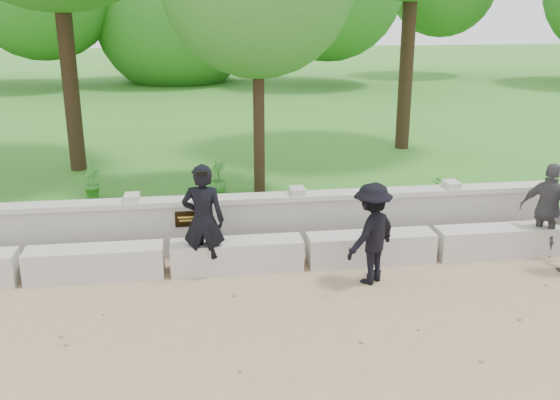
# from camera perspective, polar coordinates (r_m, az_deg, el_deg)

# --- Properties ---
(ground) EXTENTS (80.00, 80.00, 0.00)m
(ground) POSITION_cam_1_polar(r_m,az_deg,el_deg) (7.48, -10.64, -12.55)
(ground) COLOR tan
(ground) RESTS_ON ground
(lawn) EXTENTS (40.00, 22.00, 0.25)m
(lawn) POSITION_cam_1_polar(r_m,az_deg,el_deg) (20.79, -9.24, 7.42)
(lawn) COLOR #37741E
(lawn) RESTS_ON ground
(concrete_bench) EXTENTS (11.90, 0.45, 0.45)m
(concrete_bench) POSITION_cam_1_polar(r_m,az_deg,el_deg) (9.08, -10.28, -5.32)
(concrete_bench) COLOR beige
(concrete_bench) RESTS_ON ground
(parapet_wall) EXTENTS (12.50, 0.35, 0.90)m
(parapet_wall) POSITION_cam_1_polar(r_m,az_deg,el_deg) (9.65, -10.23, -2.40)
(parapet_wall) COLOR #B3B0A9
(parapet_wall) RESTS_ON ground
(man_main) EXTENTS (0.66, 0.60, 1.63)m
(man_main) POSITION_cam_1_polar(r_m,az_deg,el_deg) (8.77, -7.02, -1.86)
(man_main) COLOR black
(man_main) RESTS_ON ground
(visitor_mid) EXTENTS (1.05, 0.98, 1.42)m
(visitor_mid) POSITION_cam_1_polar(r_m,az_deg,el_deg) (8.61, 8.38, -3.04)
(visitor_mid) COLOR black
(visitor_mid) RESTS_ON ground
(visitor_right) EXTENTS (0.87, 0.82, 1.45)m
(visitor_right) POSITION_cam_1_polar(r_m,az_deg,el_deg) (10.26, 23.36, -0.86)
(visitor_right) COLOR #404045
(visitor_right) RESTS_ON ground
(shrub_b) EXTENTS (0.40, 0.44, 0.66)m
(shrub_b) POSITION_cam_1_polar(r_m,az_deg,el_deg) (11.89, -16.87, 1.52)
(shrub_b) COLOR #37872E
(shrub_b) RESTS_ON lawn
(shrub_c) EXTENTS (0.68, 0.67, 0.57)m
(shrub_c) POSITION_cam_1_polar(r_m,az_deg,el_deg) (11.14, 14.98, 0.38)
(shrub_c) COLOR #37872E
(shrub_c) RESTS_ON lawn
(shrub_d) EXTENTS (0.46, 0.46, 0.61)m
(shrub_d) POSITION_cam_1_polar(r_m,az_deg,el_deg) (11.85, -5.72, 2.03)
(shrub_d) COLOR #37872E
(shrub_d) RESTS_ON lawn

